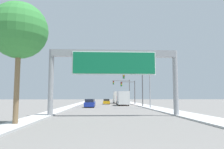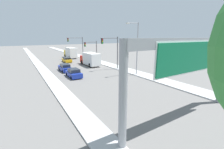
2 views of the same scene
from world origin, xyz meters
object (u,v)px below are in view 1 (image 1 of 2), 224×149
Objects in this scene: sign_gantry at (114,65)px; car_far_center at (106,102)px; truck_box_primary at (117,97)px; traffic_light_far_intersection at (124,87)px; traffic_light_near_intersection at (136,83)px; car_mid_left at (91,103)px; street_lamp_right at (148,76)px; car_mid_right at (90,103)px; truck_box_secondary at (123,98)px; palm_tree_foreground at (19,31)px; traffic_light_mid_block at (130,89)px.

sign_gantry is 35.47m from car_far_center.
traffic_light_far_intersection reaches higher than truck_box_primary.
car_mid_left is at bearing 155.66° from traffic_light_near_intersection.
car_far_center is 0.61× the size of traffic_light_near_intersection.
street_lamp_right reaches higher than car_far_center.
truck_box_primary is at bearing 74.02° from car_mid_right.
traffic_light_near_intersection reaches higher than car_far_center.
street_lamp_right reaches higher than truck_box_secondary.
car_far_center is 0.46× the size of street_lamp_right.
car_mid_left is 7.66m from truck_box_secondary.
sign_gantry reaches higher than truck_box_secondary.
car_mid_left is 0.67× the size of traffic_light_near_intersection.
street_lamp_right is at bearing 56.41° from palm_tree_foreground.
traffic_light_near_intersection is at bearing -88.97° from traffic_light_far_intersection.
traffic_light_far_intersection is 0.74× the size of street_lamp_right.
truck_box_primary is (3.50, 7.88, 1.09)m from car_far_center.
truck_box_primary is 29.45m from street_lamp_right.
car_far_center is 16.93m from car_mid_right.
palm_tree_foreground is (-3.74, -30.95, 6.01)m from car_mid_left.
sign_gantry is 40.45m from traffic_light_far_intersection.
palm_tree_foreground reaches higher than truck_box_secondary.
traffic_light_mid_block reaches higher than truck_box_primary.
truck_box_primary is at bearing 99.17° from traffic_light_mid_block.
traffic_light_mid_block is at bearing 51.70° from car_mid_right.
car_mid_right is 12.02m from street_lamp_right.
traffic_light_far_intersection is (-0.40, 10.00, 0.73)m from traffic_light_mid_block.
truck_box_primary is at bearing 95.97° from street_lamp_right.
palm_tree_foreground is (-12.78, -26.86, 2.11)m from traffic_light_near_intersection.
car_mid_right is 0.62× the size of traffic_light_near_intersection.
traffic_light_near_intersection is at bearing -69.77° from car_far_center.
traffic_light_far_intersection is (8.69, 21.51, 3.92)m from car_mid_right.
truck_box_primary reaches higher than car_mid_right.
traffic_light_mid_block reaches higher than car_mid_right.
car_mid_left is 15.09m from street_lamp_right.
truck_box_secondary is (7.00, 2.98, 0.89)m from car_mid_left.
truck_box_secondary is (7.00, 8.58, 0.88)m from car_mid_right.
car_far_center is 0.91× the size of car_mid_left.
car_mid_right is at bearing 100.66° from sign_gantry.
street_lamp_right is at bearing 64.95° from sign_gantry.
traffic_light_far_intersection is at bearing 75.15° from palm_tree_foreground.
palm_tree_foreground reaches higher than car_mid_left.
truck_box_primary is at bearing 66.06° from car_far_center.
car_far_center is 0.48× the size of palm_tree_foreground.
car_far_center is 42.96m from palm_tree_foreground.
sign_gantry is 1.45× the size of street_lamp_right.
traffic_light_far_intersection is at bearing 91.03° from traffic_light_near_intersection.
car_far_center is at bearing -113.94° from truck_box_primary.
car_mid_right is 15.01m from traffic_light_mid_block.
car_mid_right is 0.56× the size of truck_box_secondary.
car_mid_left is (-3.50, -10.96, 0.06)m from car_far_center.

